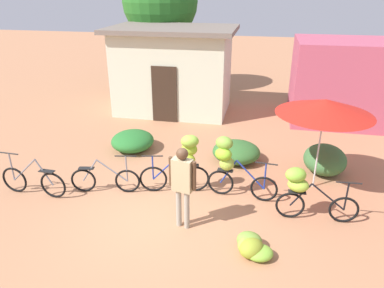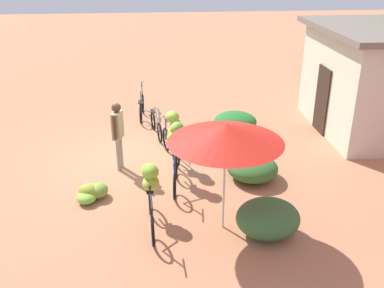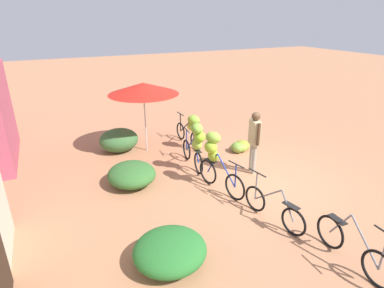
{
  "view_description": "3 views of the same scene",
  "coord_description": "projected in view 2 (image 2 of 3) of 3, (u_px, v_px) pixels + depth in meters",
  "views": [
    {
      "loc": [
        1.9,
        -6.22,
        4.59
      ],
      "look_at": [
        0.44,
        1.08,
        1.3
      ],
      "focal_mm": 33.97,
      "sensor_mm": 36.0,
      "label": 1
    },
    {
      "loc": [
        10.59,
        0.69,
        5.14
      ],
      "look_at": [
        1.1,
        1.59,
        0.88
      ],
      "focal_mm": 40.7,
      "sensor_mm": 36.0,
      "label": 2
    },
    {
      "loc": [
        -5.97,
        4.75,
        4.13
      ],
      "look_at": [
        0.73,
        1.57,
        1.09
      ],
      "focal_mm": 29.39,
      "sensor_mm": 36.0,
      "label": 3
    }
  ],
  "objects": [
    {
      "name": "ground_plane",
      "position": [
        129.0,
        160.0,
        11.66
      ],
      "size": [
        60.0,
        60.0,
        0.0
      ],
      "primitive_type": "plane",
      "color": "#B27651"
    },
    {
      "name": "building_low",
      "position": [
        367.0,
        79.0,
        12.98
      ],
      "size": [
        4.63,
        3.12,
        3.16
      ],
      "color": "beige",
      "rests_on": "ground"
    },
    {
      "name": "hedge_bush_front_left",
      "position": [
        235.0,
        121.0,
        13.46
      ],
      "size": [
        1.26,
        1.32,
        0.57
      ],
      "primitive_type": "ellipsoid",
      "color": "#286E2C",
      "rests_on": "ground"
    },
    {
      "name": "hedge_bush_front_right",
      "position": [
        252.0,
        168.0,
        10.62
      ],
      "size": [
        1.33,
        1.25,
        0.56
      ],
      "primitive_type": "ellipsoid",
      "color": "#33662D",
      "rests_on": "ground"
    },
    {
      "name": "hedge_bush_mid",
      "position": [
        268.0,
        218.0,
        8.44
      ],
      "size": [
        1.09,
        1.26,
        0.75
      ],
      "primitive_type": "ellipsoid",
      "color": "#386635",
      "rests_on": "ground"
    },
    {
      "name": "market_umbrella",
      "position": [
        226.0,
        133.0,
        7.99
      ],
      "size": [
        2.18,
        2.18,
        2.24
      ],
      "color": "beige",
      "rests_on": "ground"
    },
    {
      "name": "bicycle_leftmost",
      "position": [
        142.0,
        107.0,
        14.45
      ],
      "size": [
        1.69,
        0.16,
        1.04
      ],
      "color": "black",
      "rests_on": "ground"
    },
    {
      "name": "bicycle_near_pile",
      "position": [
        156.0,
        125.0,
        13.04
      ],
      "size": [
        1.64,
        0.34,
        0.97
      ],
      "color": "black",
      "rests_on": "ground"
    },
    {
      "name": "bicycle_center_loaded",
      "position": [
        173.0,
        131.0,
        11.19
      ],
      "size": [
        1.64,
        0.47,
        1.47
      ],
      "color": "black",
      "rests_on": "ground"
    },
    {
      "name": "bicycle_by_shop",
      "position": [
        175.0,
        148.0,
        10.22
      ],
      "size": [
        1.63,
        0.51,
        1.47
      ],
      "color": "black",
      "rests_on": "ground"
    },
    {
      "name": "bicycle_rightmost",
      "position": [
        151.0,
        189.0,
        8.79
      ],
      "size": [
        1.7,
        0.46,
        1.18
      ],
      "color": "black",
      "rests_on": "ground"
    },
    {
      "name": "banana_pile_on_ground",
      "position": [
        92.0,
        192.0,
        9.78
      ],
      "size": [
        0.76,
        0.78,
        0.35
      ],
      "color": "olive",
      "rests_on": "ground"
    },
    {
      "name": "person_vendor",
      "position": [
        118.0,
        129.0,
        10.74
      ],
      "size": [
        0.57,
        0.28,
        1.77
      ],
      "color": "gray",
      "rests_on": "ground"
    }
  ]
}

